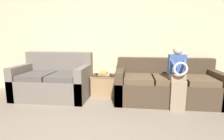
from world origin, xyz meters
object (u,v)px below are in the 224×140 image
(couch_main, at_px, (166,86))
(child_left_seated, at_px, (178,75))
(couch_side, at_px, (54,82))
(side_shelf, at_px, (104,85))
(book_stack, at_px, (104,74))

(couch_main, xyz_separation_m, child_left_seated, (0.12, -0.40, 0.32))
(couch_main, height_order, couch_side, couch_side)
(couch_side, height_order, side_shelf, couch_side)
(couch_main, bearing_deg, child_left_seated, -73.82)
(side_shelf, relative_size, book_stack, 2.00)
(child_left_seated, distance_m, side_shelf, 1.63)
(side_shelf, bearing_deg, couch_main, -8.58)
(couch_side, bearing_deg, book_stack, 11.93)
(couch_main, distance_m, child_left_seated, 0.53)
(child_left_seated, height_order, book_stack, child_left_seated)
(couch_main, distance_m, side_shelf, 1.37)
(couch_side, xyz_separation_m, side_shelf, (1.08, 0.24, -0.10))
(child_left_seated, relative_size, side_shelf, 2.15)
(child_left_seated, xyz_separation_m, side_shelf, (-1.47, 0.60, -0.40))
(couch_side, height_order, child_left_seated, child_left_seated)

